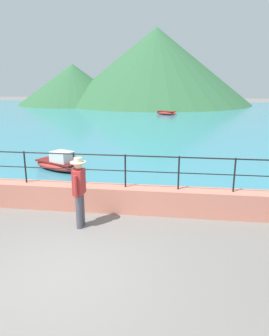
{
  "coord_description": "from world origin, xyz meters",
  "views": [
    {
      "loc": [
        2.08,
        -4.95,
        3.51
      ],
      "look_at": [
        0.89,
        3.7,
        1.1
      ],
      "focal_mm": 34.39,
      "sensor_mm": 36.0,
      "label": 1
    }
  ],
  "objects": [
    {
      "name": "promenade_wall",
      "position": [
        0.0,
        3.2,
        0.35
      ],
      "size": [
        20.0,
        0.56,
        0.7
      ],
      "primitive_type": "cube",
      "color": "tan",
      "rests_on": "ground"
    },
    {
      "name": "hill_main",
      "position": [
        -1.45,
        43.73,
        5.32
      ],
      "size": [
        27.46,
        27.46,
        10.64
      ],
      "primitive_type": "cone",
      "color": "#33663D",
      "rests_on": "ground"
    },
    {
      "name": "hill_secondary",
      "position": [
        -13.12,
        41.01,
        2.81
      ],
      "size": [
        15.79,
        15.79,
        5.63
      ],
      "primitive_type": "cone",
      "color": "#33663D",
      "rests_on": "ground"
    },
    {
      "name": "ground_plane",
      "position": [
        0.0,
        0.0,
        0.0
      ],
      "size": [
        120.0,
        120.0,
        0.0
      ],
      "primitive_type": "plane",
      "color": "slate"
    },
    {
      "name": "railing",
      "position": [
        -0.0,
        3.2,
        1.31
      ],
      "size": [
        18.44,
        0.04,
        0.9
      ],
      "color": "black",
      "rests_on": "promenade_wall"
    },
    {
      "name": "boat_2",
      "position": [
        0.79,
        27.97,
        0.26
      ],
      "size": [
        2.45,
        1.87,
        0.36
      ],
      "color": "red",
      "rests_on": "lake_water"
    },
    {
      "name": "lake_water",
      "position": [
        0.0,
        25.84,
        0.03
      ],
      "size": [
        64.0,
        44.32,
        0.06
      ],
      "primitive_type": "cube",
      "color": "teal",
      "rests_on": "ground"
    },
    {
      "name": "person_walking",
      "position": [
        -0.23,
        2.08,
        0.98
      ],
      "size": [
        0.38,
        0.57,
        1.75
      ],
      "color": "#4C4C56",
      "rests_on": "ground"
    },
    {
      "name": "boat_0",
      "position": [
        -2.54,
        6.78,
        0.33
      ],
      "size": [
        2.46,
        1.84,
        0.76
      ],
      "color": "red",
      "rests_on": "lake_water"
    }
  ]
}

